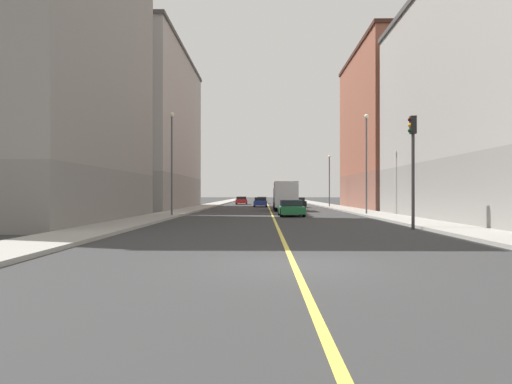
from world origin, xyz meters
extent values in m
plane|color=#343435|center=(0.00, 0.00, 0.00)|extent=(400.00, 400.00, 0.00)
cube|color=#9E9B93|center=(8.63, 49.00, 0.07)|extent=(2.88, 168.00, 0.15)
cube|color=#9E9B93|center=(-8.63, 49.00, 0.07)|extent=(2.88, 168.00, 0.15)
cube|color=#E5D14C|center=(0.00, 49.00, 0.01)|extent=(0.16, 154.00, 0.01)
cube|color=gray|center=(15.88, 18.78, 1.98)|extent=(11.62, 23.02, 3.97)
cube|color=#9E9993|center=(15.88, 18.78, 9.85)|extent=(11.62, 23.02, 11.75)
cube|color=brown|center=(15.88, 41.85, 2.06)|extent=(11.62, 19.91, 4.13)
cube|color=#93513D|center=(15.88, 41.85, 11.19)|extent=(11.62, 19.91, 14.12)
cube|color=#42241B|center=(15.88, 41.85, 18.45)|extent=(11.92, 20.21, 0.40)
cube|color=slate|center=(-15.88, 17.16, 1.66)|extent=(11.62, 18.19, 3.32)
cube|color=gray|center=(-15.88, 17.16, 13.62)|extent=(11.62, 18.19, 20.60)
cube|color=gray|center=(-15.88, 42.78, 1.96)|extent=(11.62, 25.45, 3.91)
cube|color=#9E9993|center=(-15.88, 42.78, 11.21)|extent=(11.62, 25.45, 14.59)
cube|color=#474442|center=(-15.88, 42.78, 18.70)|extent=(11.92, 25.75, 0.40)
cylinder|color=#2D2D2D|center=(6.80, 11.33, 2.41)|extent=(0.16, 0.16, 4.82)
cube|color=black|center=(6.80, 11.33, 5.27)|extent=(0.28, 0.32, 0.90)
sphere|color=#320404|center=(6.64, 11.33, 5.54)|extent=(0.20, 0.20, 0.20)
sphere|color=orange|center=(6.64, 11.33, 5.26)|extent=(0.20, 0.20, 0.20)
sphere|color=black|center=(6.64, 11.33, 4.98)|extent=(0.20, 0.20, 0.20)
cylinder|color=#4C4C51|center=(7.80, 25.82, 4.10)|extent=(0.14, 0.14, 7.90)
sphere|color=#EAEACC|center=(7.80, 25.82, 8.20)|extent=(0.36, 0.36, 0.36)
cylinder|color=#4C4C51|center=(-7.80, 22.99, 3.95)|extent=(0.14, 0.14, 7.60)
sphere|color=#EAEACC|center=(-7.80, 22.99, 7.90)|extent=(0.36, 0.36, 0.36)
cylinder|color=#4C4C51|center=(7.80, 46.45, 3.28)|extent=(0.14, 0.14, 6.25)
sphere|color=#EAEACC|center=(7.80, 46.45, 6.55)|extent=(0.36, 0.36, 0.36)
cube|color=#23389E|center=(-1.11, 49.09, 0.54)|extent=(1.78, 4.36, 0.63)
cube|color=black|center=(-1.11, 49.26, 1.07)|extent=(1.56, 1.97, 0.44)
cylinder|color=black|center=(-1.92, 50.44, 0.32)|extent=(0.22, 0.64, 0.64)
cylinder|color=black|center=(-0.32, 50.45, 0.32)|extent=(0.22, 0.64, 0.64)
cylinder|color=black|center=(-1.91, 47.74, 0.32)|extent=(0.22, 0.64, 0.64)
cylinder|color=black|center=(-0.31, 47.75, 0.32)|extent=(0.22, 0.64, 0.64)
cube|color=red|center=(-4.31, 62.57, 0.53)|extent=(1.93, 4.35, 0.63)
cube|color=black|center=(-4.31, 62.59, 1.07)|extent=(1.65, 2.00, 0.45)
cylinder|color=black|center=(-5.17, 63.88, 0.32)|extent=(0.24, 0.65, 0.64)
cylinder|color=black|center=(-3.51, 63.92, 0.32)|extent=(0.24, 0.65, 0.64)
cylinder|color=black|center=(-5.11, 61.22, 0.32)|extent=(0.24, 0.65, 0.64)
cylinder|color=black|center=(-3.44, 61.26, 0.32)|extent=(0.24, 0.65, 0.64)
cube|color=#1E6B38|center=(1.47, 24.29, 0.51)|extent=(1.98, 4.09, 0.57)
cube|color=black|center=(1.47, 24.31, 1.04)|extent=(1.71, 1.86, 0.50)
cylinder|color=black|center=(0.57, 25.53, 0.32)|extent=(0.23, 0.64, 0.64)
cylinder|color=black|center=(2.30, 25.57, 0.32)|extent=(0.23, 0.64, 0.64)
cylinder|color=black|center=(0.63, 23.02, 0.32)|extent=(0.23, 0.64, 0.64)
cylinder|color=black|center=(2.36, 23.06, 0.32)|extent=(0.23, 0.64, 0.64)
cube|color=black|center=(3.71, 46.31, 0.54)|extent=(1.93, 4.05, 0.63)
cube|color=black|center=(3.71, 46.27, 1.08)|extent=(1.64, 2.06, 0.45)
cylinder|color=black|center=(2.86, 47.52, 0.32)|extent=(0.24, 0.65, 0.64)
cylinder|color=black|center=(4.48, 47.58, 0.32)|extent=(0.24, 0.65, 0.64)
cylinder|color=black|center=(2.95, 45.05, 0.32)|extent=(0.24, 0.65, 0.64)
cylinder|color=black|center=(4.57, 45.11, 0.32)|extent=(0.24, 0.65, 0.64)
cube|color=gold|center=(-0.95, 68.32, 0.51)|extent=(1.86, 3.98, 0.59)
cube|color=black|center=(-0.95, 68.35, 1.01)|extent=(1.62, 1.88, 0.41)
cylinder|color=black|center=(-1.76, 69.56, 0.32)|extent=(0.23, 0.64, 0.64)
cylinder|color=black|center=(-0.11, 69.54, 0.32)|extent=(0.23, 0.64, 0.64)
cylinder|color=black|center=(-1.79, 67.11, 0.32)|extent=(0.23, 0.64, 0.64)
cylinder|color=black|center=(-0.15, 67.08, 0.32)|extent=(0.23, 0.64, 0.64)
cube|color=navy|center=(1.54, 38.62, 1.38)|extent=(2.28, 2.18, 2.05)
cube|color=silver|center=(1.54, 34.49, 1.73)|extent=(2.28, 5.15, 2.55)
cylinder|color=black|center=(0.50, 38.23, 0.45)|extent=(0.30, 0.90, 0.90)
cylinder|color=black|center=(2.58, 38.23, 0.45)|extent=(0.30, 0.90, 0.90)
cylinder|color=black|center=(0.50, 33.39, 0.45)|extent=(0.30, 0.90, 0.90)
cylinder|color=black|center=(2.58, 33.39, 0.45)|extent=(0.30, 0.90, 0.90)
camera|label=1|loc=(-0.79, -11.35, 1.81)|focal=31.44mm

